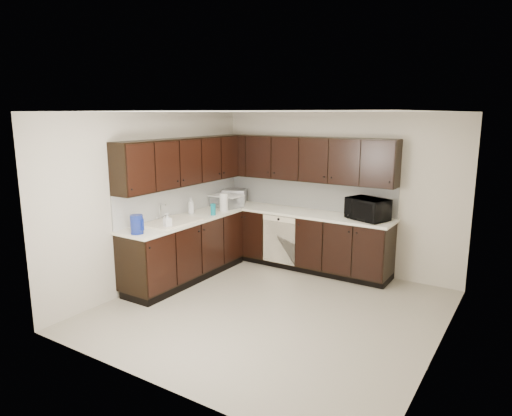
{
  "coord_description": "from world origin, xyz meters",
  "views": [
    {
      "loc": [
        2.77,
        -4.73,
        2.48
      ],
      "look_at": [
        -0.62,
        0.6,
        1.17
      ],
      "focal_mm": 32.0,
      "sensor_mm": 36.0,
      "label": 1
    }
  ],
  "objects_px": {
    "sink": "(171,227)",
    "blue_pitcher": "(137,224)",
    "storage_bin": "(227,201)",
    "microwave": "(367,209)",
    "toaster_oven": "(234,196)"
  },
  "relations": [
    {
      "from": "toaster_oven",
      "to": "blue_pitcher",
      "type": "relative_size",
      "value": 1.55
    },
    {
      "from": "sink",
      "to": "storage_bin",
      "type": "distance_m",
      "value": 1.37
    },
    {
      "from": "sink",
      "to": "storage_bin",
      "type": "relative_size",
      "value": 1.66
    },
    {
      "from": "toaster_oven",
      "to": "storage_bin",
      "type": "distance_m",
      "value": 0.32
    },
    {
      "from": "blue_pitcher",
      "to": "microwave",
      "type": "bearing_deg",
      "value": 39.72
    },
    {
      "from": "storage_bin",
      "to": "blue_pitcher",
      "type": "xyz_separation_m",
      "value": [
        0.05,
        -2.05,
        0.03
      ]
    },
    {
      "from": "sink",
      "to": "blue_pitcher",
      "type": "xyz_separation_m",
      "value": [
        0.05,
        -0.69,
        0.18
      ]
    },
    {
      "from": "storage_bin",
      "to": "blue_pitcher",
      "type": "bearing_deg",
      "value": -88.53
    },
    {
      "from": "microwave",
      "to": "storage_bin",
      "type": "bearing_deg",
      "value": -151.48
    },
    {
      "from": "toaster_oven",
      "to": "blue_pitcher",
      "type": "bearing_deg",
      "value": -111.84
    },
    {
      "from": "microwave",
      "to": "storage_bin",
      "type": "height_order",
      "value": "microwave"
    },
    {
      "from": "sink",
      "to": "microwave",
      "type": "xyz_separation_m",
      "value": [
        2.31,
        1.7,
        0.22
      ]
    },
    {
      "from": "sink",
      "to": "microwave",
      "type": "relative_size",
      "value": 1.41
    },
    {
      "from": "microwave",
      "to": "storage_bin",
      "type": "xyz_separation_m",
      "value": [
        -2.32,
        -0.34,
        -0.06
      ]
    },
    {
      "from": "microwave",
      "to": "storage_bin",
      "type": "distance_m",
      "value": 2.34
    }
  ]
}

